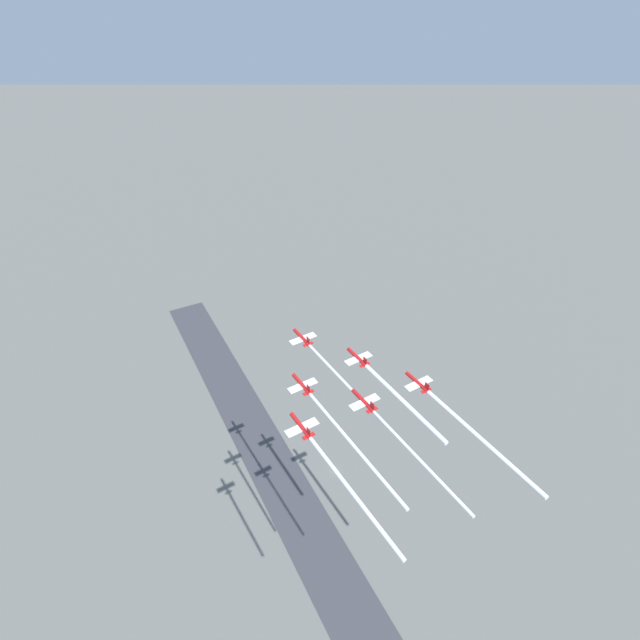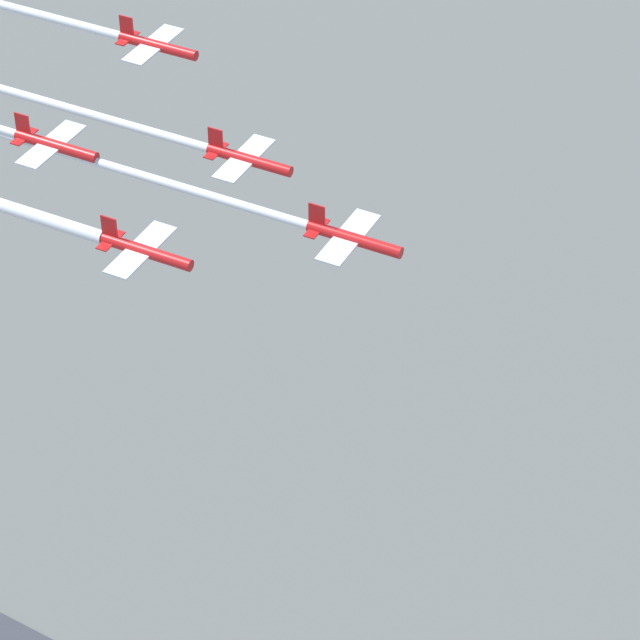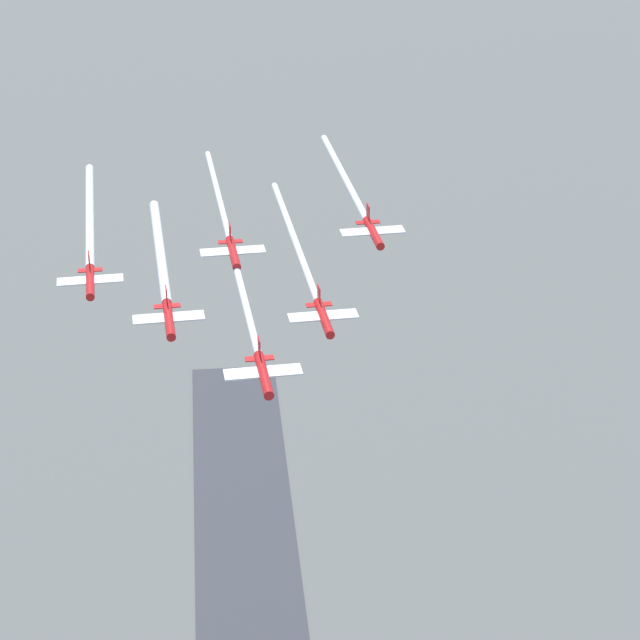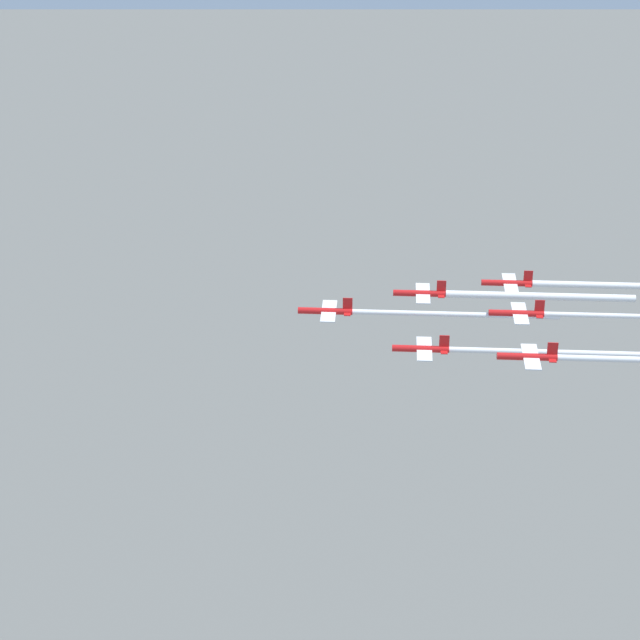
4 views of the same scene
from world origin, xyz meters
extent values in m
cylinder|color=red|center=(-17.97, -30.09, 112.22)|extent=(5.03, 9.36, 1.19)
cube|color=white|center=(-17.71, -30.68, 112.22)|extent=(9.34, 6.05, 0.19)
cube|color=red|center=(-16.35, -33.74, 113.70)|extent=(0.84, 1.64, 2.37)
cube|color=red|center=(-16.35, -33.74, 112.22)|extent=(3.64, 2.49, 0.13)
cylinder|color=red|center=(-20.20, -49.57, 110.22)|extent=(5.03, 9.36, 1.19)
cube|color=white|center=(-19.93, -50.16, 110.22)|extent=(9.34, 6.05, 0.19)
cube|color=red|center=(-18.58, -53.22, 111.71)|extent=(0.84, 1.64, 2.37)
cube|color=red|center=(-18.58, -53.22, 110.22)|extent=(3.64, 2.49, 0.13)
cylinder|color=red|center=(-2.03, -41.50, 111.65)|extent=(5.03, 9.36, 1.19)
cube|color=white|center=(-1.76, -42.09, 111.65)|extent=(9.34, 6.05, 0.19)
cube|color=red|center=(-0.41, -45.15, 113.13)|extent=(0.84, 1.64, 2.37)
cube|color=red|center=(-0.41, -45.15, 111.65)|extent=(3.64, 2.49, 0.13)
cylinder|color=red|center=(-22.42, -69.05, 114.33)|extent=(5.03, 9.36, 1.19)
cube|color=white|center=(-22.16, -69.64, 114.33)|extent=(9.34, 6.05, 0.19)
cube|color=red|center=(-20.80, -72.70, 115.82)|extent=(0.84, 1.64, 2.37)
cube|color=red|center=(-20.80, -72.70, 114.33)|extent=(3.64, 2.49, 0.13)
cylinder|color=red|center=(-4.25, -60.98, 112.72)|extent=(5.03, 9.36, 1.19)
cube|color=white|center=(-3.99, -61.57, 112.72)|extent=(9.34, 6.05, 0.19)
cube|color=red|center=(-2.63, -64.63, 114.21)|extent=(0.84, 1.64, 2.37)
cube|color=red|center=(-2.63, -64.63, 112.72)|extent=(3.64, 2.49, 0.13)
cylinder|color=white|center=(-8.57, -51.25, 112.22)|extent=(15.72, 33.82, 0.94)
cylinder|color=white|center=(-9.40, -73.86, 110.22)|extent=(18.55, 40.11, 0.99)
camera|label=1|loc=(-29.31, -155.94, 212.22)|focal=28.00mm
camera|label=2|loc=(57.08, 57.13, 196.88)|focal=85.00mm
camera|label=3|loc=(-55.53, 89.32, 183.47)|focal=70.00mm
camera|label=4|loc=(-196.67, -121.71, 206.57)|focal=70.00mm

